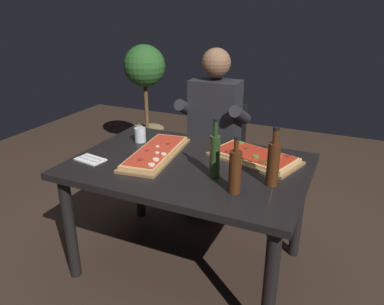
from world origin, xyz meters
name	(u,v)px	position (x,y,z in m)	size (l,w,h in m)	color
ground_plane	(189,263)	(0.00, 0.00, 0.00)	(6.40, 6.40, 0.00)	#38281E
dining_table	(189,177)	(0.00, 0.00, 0.64)	(1.40, 0.96, 0.74)	black
pizza_rectangular_front	(254,157)	(0.35, 0.22, 0.76)	(0.60, 0.44, 0.05)	olive
pizza_rectangular_left	(156,153)	(-0.24, 0.02, 0.76)	(0.32, 0.66, 0.05)	olive
wine_bottle_dark	(215,155)	(0.21, -0.11, 0.87)	(0.06, 0.06, 0.33)	#233819
oil_bottle_amber	(273,162)	(0.52, -0.08, 0.87)	(0.07, 0.07, 0.32)	#47230F
vinegar_bottle_green	(235,171)	(0.37, -0.24, 0.86)	(0.06, 0.06, 0.30)	#47230F
tumbler_near_camera	(140,136)	(-0.46, 0.20, 0.78)	(0.08, 0.08, 0.10)	silver
napkin_cutlery_set	(90,159)	(-0.57, -0.21, 0.74)	(0.20, 0.14, 0.01)	white
diner_chair	(217,151)	(-0.13, 0.86, 0.49)	(0.44, 0.44, 0.87)	black
seated_diner	(213,126)	(-0.13, 0.74, 0.74)	(0.53, 0.41, 1.33)	#23232D
potted_plant_corner	(146,94)	(-1.22, 1.53, 0.72)	(0.44, 0.44, 1.24)	tan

